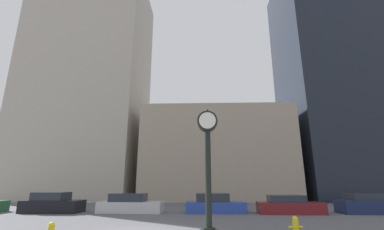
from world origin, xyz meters
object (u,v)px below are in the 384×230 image
object	(u,v)px
car_black	(53,204)
fire_hydrant_near	(296,226)
car_silver	(130,204)
street_clock	(208,155)
car_maroon	(289,206)
car_navy	(367,205)
car_blue	(214,204)

from	to	relation	value
car_black	fire_hydrant_near	size ratio (longest dim) A/B	5.55
car_silver	fire_hydrant_near	bearing A→B (deg)	-40.39
street_clock	car_maroon	world-z (taller)	street_clock
fire_hydrant_near	car_maroon	bearing A→B (deg)	73.51
fire_hydrant_near	street_clock	bearing A→B (deg)	171.77
street_clock	fire_hydrant_near	bearing A→B (deg)	-8.23
street_clock	car_navy	world-z (taller)	street_clock
car_blue	car_maroon	xyz separation A→B (m)	(5.17, -0.46, -0.03)
street_clock	car_maroon	size ratio (longest dim) A/B	1.23
street_clock	car_navy	xyz separation A→B (m)	(11.27, 7.62, -2.67)
car_black	car_navy	xyz separation A→B (m)	(22.36, 0.10, -0.01)
street_clock	fire_hydrant_near	size ratio (longest dim) A/B	7.31
car_black	fire_hydrant_near	world-z (taller)	car_black
car_navy	fire_hydrant_near	xyz separation A→B (m)	(-7.80, -8.13, -0.21)
car_silver	car_maroon	distance (m)	11.25
fire_hydrant_near	car_blue	bearing A→B (deg)	108.74
car_maroon	street_clock	bearing A→B (deg)	-126.41
car_maroon	fire_hydrant_near	bearing A→B (deg)	-104.78
street_clock	car_navy	bearing A→B (deg)	34.09
car_blue	car_maroon	world-z (taller)	car_blue
street_clock	fire_hydrant_near	distance (m)	4.53
car_black	car_maroon	distance (m)	16.90
car_silver	street_clock	bearing A→B (deg)	-52.49
street_clock	car_silver	distance (m)	9.78
car_blue	car_navy	xyz separation A→B (m)	(10.63, -0.22, 0.03)
car_black	fire_hydrant_near	xyz separation A→B (m)	(14.56, -8.03, -0.22)
street_clock	fire_hydrant_near	xyz separation A→B (m)	(3.46, -0.50, -2.88)
car_black	fire_hydrant_near	bearing A→B (deg)	-28.11
car_black	car_navy	distance (m)	22.37
car_blue	car_maroon	size ratio (longest dim) A/B	0.98
car_black	car_silver	world-z (taller)	car_black
car_blue	fire_hydrant_near	size ratio (longest dim) A/B	5.83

